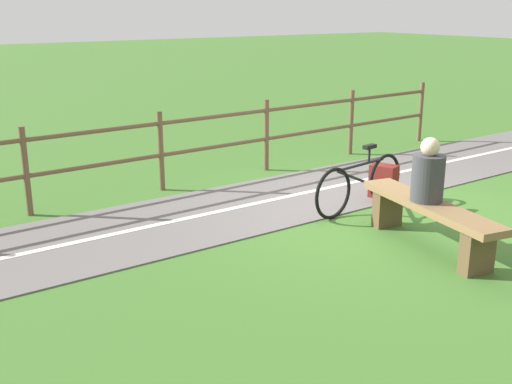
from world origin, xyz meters
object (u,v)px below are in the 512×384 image
object	(u,v)px
person_seated	(428,174)
backpack	(384,182)
bench	(429,216)
bicycle	(360,184)

from	to	relation	value
person_seated	backpack	xyz separation A→B (m)	(1.52, -0.91, -0.58)
bench	person_seated	world-z (taller)	person_seated
person_seated	backpack	bearing A→B (deg)	-20.38
bench	bicycle	size ratio (longest dim) A/B	1.20
person_seated	bicycle	xyz separation A→B (m)	(1.33, -0.29, -0.46)
backpack	bench	bearing A→B (deg)	149.77
bench	backpack	xyz separation A→B (m)	(1.59, -0.93, -0.13)
bench	person_seated	distance (m)	0.45
bench	person_seated	bearing A→B (deg)	-0.00
bicycle	backpack	distance (m)	0.66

